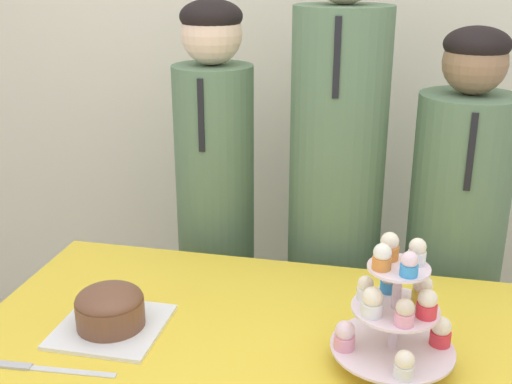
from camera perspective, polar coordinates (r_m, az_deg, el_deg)
name	(u,v)px	position (r m, az deg, el deg)	size (l,w,h in m)	color
wall_back	(343,24)	(2.52, 7.70, 14.55)	(9.00, 0.06, 2.70)	beige
round_cake	(110,310)	(1.59, -12.85, -10.16)	(0.25, 0.25, 0.11)	white
cake_knife	(35,368)	(1.52, -19.07, -14.58)	(0.28, 0.04, 0.01)	silver
cupcake_stand	(396,309)	(1.41, 12.32, -10.11)	(0.27, 0.27, 0.30)	silver
student_0	(216,230)	(2.17, -3.57, -3.41)	(0.26, 0.26, 1.47)	#567556
student_1	(335,217)	(2.07, 7.00, -2.24)	(0.29, 0.30, 1.67)	#567556
student_2	(452,266)	(2.13, 16.99, -6.35)	(0.29, 0.30, 1.41)	#567556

